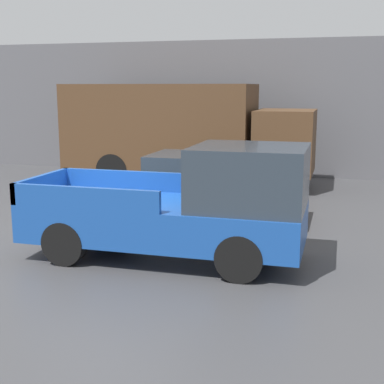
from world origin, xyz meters
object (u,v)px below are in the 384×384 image
pickup_truck (189,207)px  car (202,186)px  delivery_truck (180,130)px  newspaper_box (209,160)px

pickup_truck → car: pickup_truck is taller
pickup_truck → delivery_truck: size_ratio=0.64×
car → newspaper_box: bearing=102.3°
delivery_truck → pickup_truck: bearing=-72.1°
car → newspaper_box: size_ratio=4.57×
pickup_truck → car: (-0.55, 3.04, -0.18)m
delivery_truck → newspaper_box: (0.44, 2.09, -1.23)m
pickup_truck → newspaper_box: pickup_truck is taller
delivery_truck → newspaper_box: delivery_truck is taller
newspaper_box → delivery_truck: bearing=-102.0°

